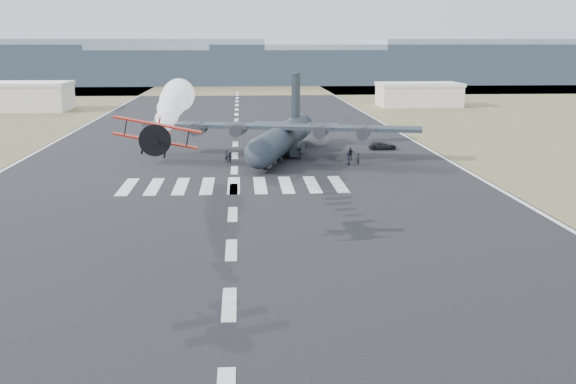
{
  "coord_description": "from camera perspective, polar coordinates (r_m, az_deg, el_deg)",
  "views": [
    {
      "loc": [
        0.85,
        -30.87,
        16.11
      ],
      "look_at": [
        4.68,
        26.9,
        4.0
      ],
      "focal_mm": 45.0,
      "sensor_mm": 36.0,
      "label": 1
    }
  ],
  "objects": [
    {
      "name": "ridge_seg_c",
      "position": [
        298.33,
        -16.8,
        9.86
      ],
      "size": [
        150.0,
        50.0,
        17.0
      ],
      "primitive_type": "cube",
      "color": "slate",
      "rests_on": "ground"
    },
    {
      "name": "crew_c",
      "position": [
        99.86,
        0.92,
        3.05
      ],
      "size": [
        1.07,
        1.28,
        1.81
      ],
      "primitive_type": "imported",
      "rotation": [
        0.0,
        0.0,
        4.16
      ],
      "color": "black",
      "rests_on": "ground"
    },
    {
      "name": "runway_markings",
      "position": [
        92.3,
        -4.26,
        1.73
      ],
      "size": [
        60.0,
        260.0,
        0.01
      ],
      "primitive_type": null,
      "color": "silver",
      "rests_on": "ground"
    },
    {
      "name": "ridge_seg_d",
      "position": [
        291.03,
        -4.01,
        9.9
      ],
      "size": [
        150.0,
        50.0,
        13.0
      ],
      "primitive_type": "cube",
      "color": "slate",
      "rests_on": "ground"
    },
    {
      "name": "scrub_far",
      "position": [
        261.37,
        -4.01,
        8.25
      ],
      "size": [
        500.0,
        80.0,
        0.0
      ],
      "primitive_type": "cube",
      "color": "olive",
      "rests_on": "ground"
    },
    {
      "name": "smoke_trail",
      "position": [
        86.46,
        -8.79,
        7.27
      ],
      "size": [
        4.14,
        38.13,
        4.14
      ],
      "rotation": [
        0.0,
        0.0,
        0.03
      ],
      "color": "white"
    },
    {
      "name": "crew_h",
      "position": [
        97.18,
        -4.6,
        2.7
      ],
      "size": [
        0.86,
        0.66,
        1.55
      ],
      "primitive_type": "imported",
      "rotation": [
        0.0,
        0.0,
        0.29
      ],
      "color": "black",
      "rests_on": "ground"
    },
    {
      "name": "transport_aircraft",
      "position": [
        103.38,
        -0.43,
        4.49
      ],
      "size": [
        39.08,
        31.94,
        11.39
      ],
      "rotation": [
        0.0,
        0.0,
        -0.25
      ],
      "color": "#212A31",
      "rests_on": "ground"
    },
    {
      "name": "ridge_seg_f",
      "position": [
        318.35,
        20.45,
        9.72
      ],
      "size": [
        150.0,
        50.0,
        17.0
      ],
      "primitive_type": "cube",
      "color": "slate",
      "rests_on": "ground"
    },
    {
      "name": "ridge_seg_e",
      "position": [
        297.99,
        8.78,
        10.03
      ],
      "size": [
        150.0,
        50.0,
        15.0
      ],
      "primitive_type": "cube",
      "color": "slate",
      "rests_on": "ground"
    },
    {
      "name": "crew_e",
      "position": [
        96.03,
        4.75,
        2.65
      ],
      "size": [
        0.85,
        1.01,
        1.77
      ],
      "primitive_type": "imported",
      "rotation": [
        0.0,
        0.0,
        2.01
      ],
      "color": "black",
      "rests_on": "ground"
    },
    {
      "name": "support_vehicle",
      "position": [
        110.79,
        7.48,
        3.66
      ],
      "size": [
        4.26,
        2.01,
        1.18
      ],
      "primitive_type": "imported",
      "rotation": [
        0.0,
        0.0,
        1.58
      ],
      "color": "black",
      "rests_on": "ground"
    },
    {
      "name": "crew_g",
      "position": [
        98.83,
        -4.89,
        2.86
      ],
      "size": [
        0.75,
        0.76,
        1.6
      ],
      "primitive_type": "imported",
      "rotation": [
        0.0,
        0.0,
        2.33
      ],
      "color": "black",
      "rests_on": "ground"
    },
    {
      "name": "hangar_right",
      "position": [
        186.88,
        10.29,
        7.61
      ],
      "size": [
        20.5,
        12.5,
        5.9
      ],
      "color": "beige",
      "rests_on": "ground"
    },
    {
      "name": "crew_b",
      "position": [
        95.11,
        -1.16,
        2.54
      ],
      "size": [
        0.81,
        0.89,
        1.56
      ],
      "primitive_type": "imported",
      "rotation": [
        0.0,
        0.0,
        2.16
      ],
      "color": "black",
      "rests_on": "ground"
    },
    {
      "name": "hangar_left",
      "position": [
        184.08,
        -20.63,
        7.11
      ],
      "size": [
        24.5,
        14.5,
        6.7
      ],
      "color": "beige",
      "rests_on": "ground"
    },
    {
      "name": "aerobatic_biplane",
      "position": [
        55.72,
        -10.37,
        4.48
      ],
      "size": [
        6.51,
        5.9,
        3.11
      ],
      "rotation": [
        0.0,
        0.2,
        0.03
      ],
      "color": "#A41D0A"
    },
    {
      "name": "crew_d",
      "position": [
        100.54,
        4.97,
        3.02
      ],
      "size": [
        1.06,
        0.72,
        1.65
      ],
      "primitive_type": "imported",
      "rotation": [
        0.0,
        0.0,
        2.89
      ],
      "color": "black",
      "rests_on": "ground"
    },
    {
      "name": "crew_f",
      "position": [
        96.79,
        -0.73,
        2.78
      ],
      "size": [
        1.72,
        0.62,
        1.83
      ],
      "primitive_type": "imported",
      "rotation": [
        0.0,
        0.0,
        3.1
      ],
      "color": "black",
      "rests_on": "ground"
    },
    {
      "name": "crew_a",
      "position": [
        96.33,
        5.55,
        2.61
      ],
      "size": [
        0.63,
        0.7,
        1.6
      ],
      "primitive_type": "imported",
      "rotation": [
        0.0,
        0.0,
        5.0
      ],
      "color": "black",
      "rests_on": "ground"
    }
  ]
}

